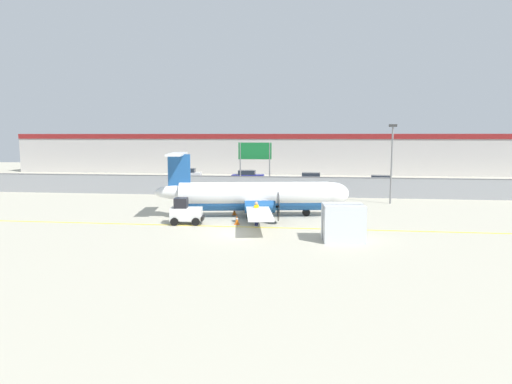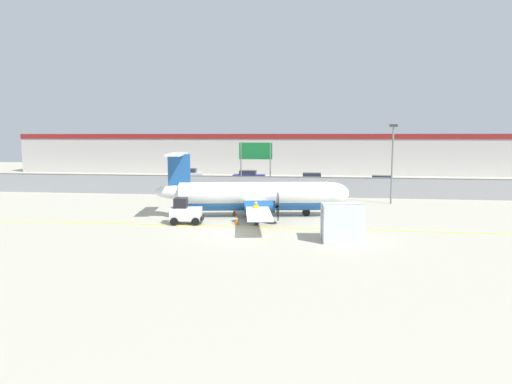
{
  "view_description": "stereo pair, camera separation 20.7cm",
  "coord_description": "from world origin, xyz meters",
  "px_view_note": "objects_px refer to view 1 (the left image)",
  "views": [
    {
      "loc": [
        4.49,
        -28.51,
        6.28
      ],
      "look_at": [
        -0.02,
        7.11,
        1.8
      ],
      "focal_mm": 32.0,
      "sensor_mm": 36.0,
      "label": 1
    },
    {
      "loc": [
        4.69,
        -28.48,
        6.28
      ],
      "look_at": [
        -0.02,
        7.11,
        1.8
      ],
      "focal_mm": 32.0,
      "sensor_mm": 36.0,
      "label": 2
    }
  ],
  "objects_px": {
    "ground_crew_worker": "(256,212)",
    "apron_light_pole": "(392,157)",
    "parked_car_0": "(186,174)",
    "commuter_airplane": "(258,196)",
    "traffic_cone_far_left": "(237,220)",
    "traffic_cone_near_left": "(262,213)",
    "parked_car_2": "(312,179)",
    "highway_sign": "(255,155)",
    "baggage_tug": "(185,212)",
    "parked_car_1": "(248,176)",
    "parked_car_3": "(382,182)",
    "traffic_cone_near_right": "(234,211)",
    "cargo_container": "(343,223)"
  },
  "relations": [
    {
      "from": "baggage_tug",
      "to": "ground_crew_worker",
      "type": "xyz_separation_m",
      "value": [
        5.06,
        0.1,
        0.1
      ]
    },
    {
      "from": "ground_crew_worker",
      "to": "highway_sign",
      "type": "xyz_separation_m",
      "value": [
        -2.39,
        17.72,
        3.19
      ]
    },
    {
      "from": "ground_crew_worker",
      "to": "parked_car_1",
      "type": "distance_m",
      "value": 28.55
    },
    {
      "from": "commuter_airplane",
      "to": "traffic_cone_near_left",
      "type": "height_order",
      "value": "commuter_airplane"
    },
    {
      "from": "traffic_cone_far_left",
      "to": "parked_car_1",
      "type": "relative_size",
      "value": 0.15
    },
    {
      "from": "ground_crew_worker",
      "to": "parked_car_0",
      "type": "height_order",
      "value": "same"
    },
    {
      "from": "ground_crew_worker",
      "to": "apron_light_pole",
      "type": "height_order",
      "value": "apron_light_pole"
    },
    {
      "from": "ground_crew_worker",
      "to": "apron_light_pole",
      "type": "bearing_deg",
      "value": -114.27
    },
    {
      "from": "parked_car_3",
      "to": "parked_car_2",
      "type": "bearing_deg",
      "value": 167.95
    },
    {
      "from": "traffic_cone_far_left",
      "to": "ground_crew_worker",
      "type": "bearing_deg",
      "value": -9.06
    },
    {
      "from": "traffic_cone_far_left",
      "to": "cargo_container",
      "type": "bearing_deg",
      "value": -30.14
    },
    {
      "from": "traffic_cone_near_right",
      "to": "parked_car_3",
      "type": "height_order",
      "value": "parked_car_3"
    },
    {
      "from": "highway_sign",
      "to": "commuter_airplane",
      "type": "bearing_deg",
      "value": -81.73
    },
    {
      "from": "commuter_airplane",
      "to": "traffic_cone_near_right",
      "type": "bearing_deg",
      "value": 157.92
    },
    {
      "from": "apron_light_pole",
      "to": "traffic_cone_near_right",
      "type": "bearing_deg",
      "value": -149.33
    },
    {
      "from": "ground_crew_worker",
      "to": "traffic_cone_near_left",
      "type": "xyz_separation_m",
      "value": [
        0.04,
        3.35,
        -0.64
      ]
    },
    {
      "from": "highway_sign",
      "to": "traffic_cone_near_left",
      "type": "bearing_deg",
      "value": -80.41
    },
    {
      "from": "commuter_airplane",
      "to": "parked_car_0",
      "type": "height_order",
      "value": "commuter_airplane"
    },
    {
      "from": "ground_crew_worker",
      "to": "parked_car_2",
      "type": "bearing_deg",
      "value": -79.74
    },
    {
      "from": "baggage_tug",
      "to": "ground_crew_worker",
      "type": "height_order",
      "value": "baggage_tug"
    },
    {
      "from": "traffic_cone_near_left",
      "to": "parked_car_0",
      "type": "distance_m",
      "value": 30.45
    },
    {
      "from": "traffic_cone_near_right",
      "to": "parked_car_2",
      "type": "xyz_separation_m",
      "value": [
        5.99,
        21.35,
        0.58
      ]
    },
    {
      "from": "baggage_tug",
      "to": "parked_car_0",
      "type": "height_order",
      "value": "baggage_tug"
    },
    {
      "from": "traffic_cone_near_left",
      "to": "parked_car_2",
      "type": "height_order",
      "value": "parked_car_2"
    },
    {
      "from": "baggage_tug",
      "to": "traffic_cone_near_right",
      "type": "distance_m",
      "value": 4.97
    },
    {
      "from": "ground_crew_worker",
      "to": "traffic_cone_near_right",
      "type": "distance_m",
      "value": 4.62
    },
    {
      "from": "traffic_cone_near_left",
      "to": "parked_car_3",
      "type": "distance_m",
      "value": 22.4
    },
    {
      "from": "baggage_tug",
      "to": "parked_car_0",
      "type": "distance_m",
      "value": 31.81
    },
    {
      "from": "parked_car_2",
      "to": "traffic_cone_far_left",
      "type": "bearing_deg",
      "value": -101.26
    },
    {
      "from": "cargo_container",
      "to": "traffic_cone_far_left",
      "type": "height_order",
      "value": "cargo_container"
    },
    {
      "from": "parked_car_0",
      "to": "commuter_airplane",
      "type": "bearing_deg",
      "value": 109.33
    },
    {
      "from": "ground_crew_worker",
      "to": "commuter_airplane",
      "type": "bearing_deg",
      "value": -66.07
    },
    {
      "from": "parked_car_3",
      "to": "apron_light_pole",
      "type": "relative_size",
      "value": 0.6
    },
    {
      "from": "commuter_airplane",
      "to": "cargo_container",
      "type": "relative_size",
      "value": 6.23
    },
    {
      "from": "traffic_cone_near_right",
      "to": "parked_car_3",
      "type": "bearing_deg",
      "value": 52.82
    },
    {
      "from": "commuter_airplane",
      "to": "parked_car_0",
      "type": "relative_size",
      "value": 3.67
    },
    {
      "from": "traffic_cone_near_left",
      "to": "traffic_cone_near_right",
      "type": "height_order",
      "value": "same"
    },
    {
      "from": "apron_light_pole",
      "to": "baggage_tug",
      "type": "bearing_deg",
      "value": -143.39
    },
    {
      "from": "traffic_cone_near_right",
      "to": "parked_car_1",
      "type": "bearing_deg",
      "value": 95.71
    },
    {
      "from": "commuter_airplane",
      "to": "parked_car_2",
      "type": "bearing_deg",
      "value": 69.76
    },
    {
      "from": "commuter_airplane",
      "to": "baggage_tug",
      "type": "xyz_separation_m",
      "value": [
        -4.73,
        -3.65,
        -0.75
      ]
    },
    {
      "from": "traffic_cone_near_right",
      "to": "ground_crew_worker",
      "type": "bearing_deg",
      "value": -60.42
    },
    {
      "from": "traffic_cone_near_right",
      "to": "apron_light_pole",
      "type": "relative_size",
      "value": 0.09
    },
    {
      "from": "parked_car_0",
      "to": "traffic_cone_near_left",
      "type": "bearing_deg",
      "value": 109.79
    },
    {
      "from": "commuter_airplane",
      "to": "traffic_cone_near_right",
      "type": "height_order",
      "value": "commuter_airplane"
    },
    {
      "from": "traffic_cone_near_left",
      "to": "traffic_cone_near_right",
      "type": "relative_size",
      "value": 1.0
    },
    {
      "from": "baggage_tug",
      "to": "parked_car_3",
      "type": "distance_m",
      "value": 28.11
    },
    {
      "from": "traffic_cone_far_left",
      "to": "apron_light_pole",
      "type": "bearing_deg",
      "value": 43.07
    },
    {
      "from": "ground_crew_worker",
      "to": "traffic_cone_far_left",
      "type": "bearing_deg",
      "value": 9.58
    },
    {
      "from": "commuter_airplane",
      "to": "ground_crew_worker",
      "type": "xyz_separation_m",
      "value": [
        0.33,
        -3.55,
        -0.65
      ]
    }
  ]
}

